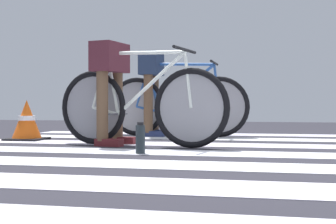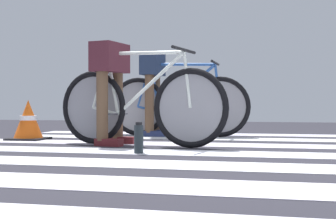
{
  "view_description": "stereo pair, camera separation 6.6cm",
  "coord_description": "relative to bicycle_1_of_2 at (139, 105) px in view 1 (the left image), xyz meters",
  "views": [
    {
      "loc": [
        0.2,
        -3.21,
        0.42
      ],
      "look_at": [
        -0.73,
        1.36,
        0.33
      ],
      "focal_mm": 50.22,
      "sensor_mm": 36.0,
      "label": 1
    },
    {
      "loc": [
        0.26,
        -3.21,
        0.42
      ],
      "look_at": [
        -0.73,
        1.36,
        0.33
      ],
      "focal_mm": 50.22,
      "sensor_mm": 36.0,
      "label": 2
    }
  ],
  "objects": [
    {
      "name": "ground",
      "position": [
        0.93,
        -1.02,
        -0.4
      ],
      "size": [
        18.0,
        14.0,
        0.02
      ],
      "color": "#27262E"
    },
    {
      "name": "crosswalk_markings",
      "position": [
        0.87,
        -0.89,
        -0.38
      ],
      "size": [
        5.43,
        5.73,
        0.0
      ],
      "color": "silver",
      "rests_on": "ground"
    },
    {
      "name": "bicycle_1_of_2",
      "position": [
        0.0,
        0.0,
        0.0
      ],
      "size": [
        1.71,
        0.57,
        0.93
      ],
      "rotation": [
        0.0,
        0.0,
        -0.21
      ],
      "color": "black",
      "rests_on": "ground"
    },
    {
      "name": "cyclist_1_of_2",
      "position": [
        -0.3,
        0.06,
        0.25
      ],
      "size": [
        0.38,
        0.45,
        0.98
      ],
      "rotation": [
        0.0,
        0.0,
        -0.21
      ],
      "color": "brown",
      "rests_on": "ground"
    },
    {
      "name": "bicycle_2_of_2",
      "position": [
        0.11,
        1.33,
        0.0
      ],
      "size": [
        1.74,
        0.52,
        0.93
      ],
      "rotation": [
        0.0,
        0.0,
        -0.04
      ],
      "color": "black",
      "rests_on": "ground"
    },
    {
      "name": "cyclist_2_of_2",
      "position": [
        -0.2,
        1.34,
        0.28
      ],
      "size": [
        0.32,
        0.42,
        1.02
      ],
      "rotation": [
        0.0,
        0.0,
        -0.04
      ],
      "color": "brown",
      "rests_on": "ground"
    },
    {
      "name": "water_bottle",
      "position": [
        0.18,
        -0.65,
        -0.27
      ],
      "size": [
        0.07,
        0.07,
        0.25
      ],
      "color": "#222C31",
      "rests_on": "ground"
    },
    {
      "name": "traffic_cone",
      "position": [
        -1.38,
        0.44,
        -0.18
      ],
      "size": [
        0.38,
        0.38,
        0.44
      ],
      "color": "black",
      "rests_on": "ground"
    }
  ]
}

